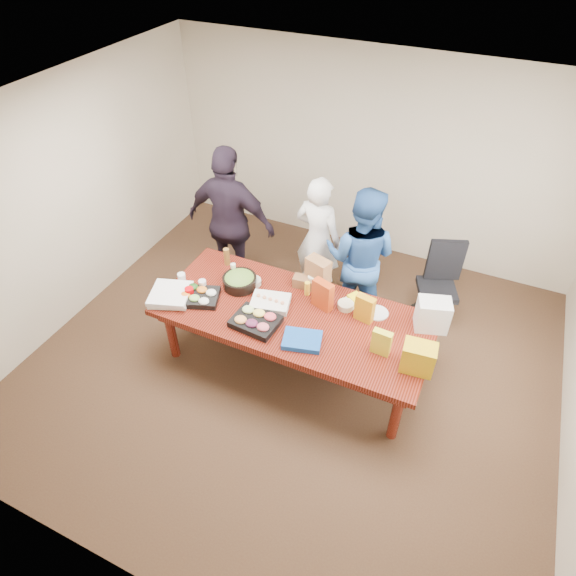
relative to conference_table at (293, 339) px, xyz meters
The scene contains 36 objects.
floor 0.39m from the conference_table, ahead, with size 5.50×5.00×0.02m, color #47301E.
ceiling 2.33m from the conference_table, ahead, with size 5.50×5.00×0.02m, color white.
wall_back 2.68m from the conference_table, 90.00° to the left, with size 5.50×0.04×2.70m, color beige.
wall_front 2.68m from the conference_table, 90.00° to the right, with size 5.50×0.04×2.70m, color beige.
wall_left 2.92m from the conference_table, behind, with size 0.04×5.00×2.70m, color beige.
conference_table is the anchor object (origin of this frame).
office_chair 1.83m from the conference_table, 47.53° to the left, with size 0.50×0.50×0.98m, color black.
person_center 1.31m from the conference_table, 100.37° to the left, with size 0.60×0.39×1.64m, color white.
person_right 1.19m from the conference_table, 70.64° to the left, with size 0.84×0.66×1.73m, color #29579F.
person_left 1.65m from the conference_table, 143.19° to the left, with size 1.12×0.47×1.91m, color black.
veggie_tray 1.09m from the conference_table, 167.57° to the right, with size 0.41×0.32×0.06m, color black.
fruit_tray 0.58m from the conference_table, 133.23° to the right, with size 0.45×0.35×0.07m, color black.
sheet_cake 0.49m from the conference_table, behind, with size 0.39×0.29×0.07m, color white.
salad_bowl 0.84m from the conference_table, 167.87° to the left, with size 0.37×0.37×0.12m, color black.
chip_bag_blue 0.57m from the conference_table, 54.06° to the right, with size 0.36×0.27×0.05m, color #134AA8.
chip_bag_red 0.62m from the conference_table, 43.25° to the left, with size 0.22×0.09×0.32m, color #AF3710.
chip_bag_yellow 1.09m from the conference_table, ahead, with size 0.18×0.07×0.27m, color yellow.
chip_bag_orange 0.88m from the conference_table, 17.47° to the left, with size 0.19×0.08×0.29m, color #C88811.
mayo_jar 0.64m from the conference_table, 89.34° to the left, with size 0.09×0.09×0.14m, color silver.
mustard_bottle 0.56m from the conference_table, 87.81° to the left, with size 0.06×0.06×0.16m, color yellow.
dressing_bottle 1.20m from the conference_table, 157.18° to the left, with size 0.07×0.07×0.21m, color brown.
ranch_bottle 0.99m from the conference_table, 162.41° to the left, with size 0.06×0.06×0.17m, color beige.
banana_bunch 0.80m from the conference_table, 36.21° to the left, with size 0.22×0.13×0.07m, color yellow.
bread_loaf 0.62m from the conference_table, 94.82° to the left, with size 0.30×0.13×0.12m, color brown.
kraft_bag 0.75m from the conference_table, 84.14° to the left, with size 0.26×0.15×0.34m, color #8F6039.
red_cup 1.19m from the conference_table, 168.01° to the right, with size 0.09×0.09×0.12m, color #CC0007.
clear_cup_a 1.37m from the conference_table, behind, with size 0.09×0.09×0.12m, color white.
clear_cup_b 1.12m from the conference_table, behind, with size 0.08×0.08×0.11m, color silver.
pizza_box_lower 1.37m from the conference_table, 166.03° to the right, with size 0.40×0.40×0.05m, color white.
pizza_box_upper 1.38m from the conference_table, 165.30° to the right, with size 0.40×0.40×0.05m, color white.
plate_a 0.93m from the conference_table, 24.47° to the left, with size 0.23×0.23×0.01m, color silver.
plate_b 0.76m from the conference_table, 38.72° to the left, with size 0.23×0.23×0.01m, color white.
dip_bowl_a 0.68m from the conference_table, 33.34° to the left, with size 0.17×0.17×0.07m, color beige.
dip_bowl_b 0.75m from the conference_table, 157.56° to the left, with size 0.16×0.16×0.06m, color beige.
grocery_bag_white 1.46m from the conference_table, 16.45° to the left, with size 0.31×0.22×0.33m, color silver.
grocery_bag_yellow 1.41m from the conference_table, ahead, with size 0.29×0.20×0.29m, color gold.
Camera 1 is at (1.44, -3.29, 4.20)m, focal length 30.52 mm.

